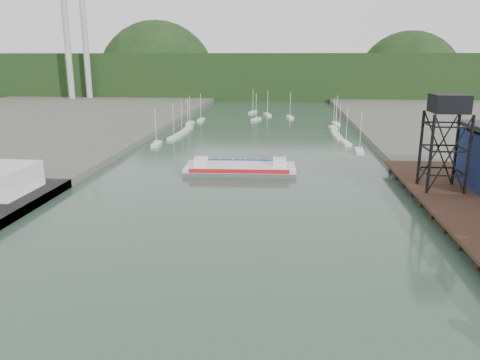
# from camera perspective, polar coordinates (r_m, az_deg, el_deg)

# --- Properties ---
(lift_tower) EXTENTS (6.50, 6.50, 16.00)m
(lift_tower) POSITION_cam_1_polar(r_m,az_deg,el_deg) (85.07, 24.08, 7.84)
(lift_tower) COLOR black
(lift_tower) RESTS_ON east_pier
(marina_sailboats) EXTENTS (57.71, 92.65, 0.90)m
(marina_sailboats) POSITION_cam_1_polar(r_m,az_deg,el_deg) (162.74, 2.63, 6.41)
(marina_sailboats) COLOR silver
(marina_sailboats) RESTS_ON ground
(smokestacks) EXTENTS (11.20, 8.20, 60.00)m
(smokestacks) POSITION_cam_1_polar(r_m,az_deg,el_deg) (279.34, -19.29, 15.23)
(smokestacks) COLOR #A4A49F
(smokestacks) RESTS_ON ground
(distant_hills) EXTENTS (500.00, 120.00, 80.00)m
(distant_hills) POSITION_cam_1_polar(r_m,az_deg,el_deg) (324.20, 3.47, 12.36)
(distant_hills) COLOR black
(distant_hills) RESTS_ON ground
(chain_ferry) EXTENTS (23.71, 10.49, 3.36)m
(chain_ferry) POSITION_cam_1_polar(r_m,az_deg,el_deg) (99.79, 0.01, 1.41)
(chain_ferry) COLOR #505052
(chain_ferry) RESTS_ON ground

